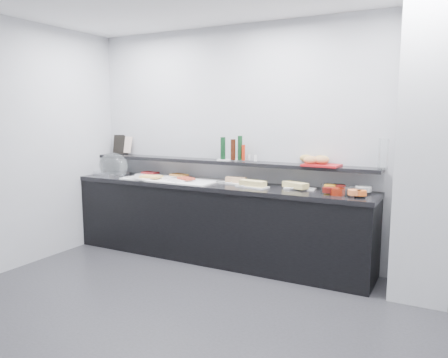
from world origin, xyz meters
The scene contains 55 objects.
ground centered at (0.00, 0.00, 0.00)m, with size 5.00×5.00×0.00m, color #2D2D30.
back_wall centered at (0.00, 2.00, 1.35)m, with size 5.00×0.02×2.70m, color #AEB0B5.
column centered at (1.50, 1.65, 1.35)m, with size 0.50×0.50×2.70m, color silver.
buffet_cabinet centered at (-0.70, 1.70, 0.42)m, with size 3.60×0.60×0.85m, color black.
counter_top centered at (-0.70, 1.70, 0.88)m, with size 3.62×0.62×0.05m, color black.
wall_shelf centered at (-0.70, 1.88, 1.13)m, with size 3.60×0.25×0.04m, color black.
cloche_base centered at (-2.27, 1.70, 0.92)m, with size 0.45×0.30×0.04m, color silver.
cloche_dome centered at (-2.19, 1.67, 1.03)m, with size 0.46×0.30×0.34m, color white.
linen_runner centered at (-1.29, 1.69, 0.91)m, with size 1.18×0.56×0.01m, color white.
platter_meat_a centered at (-1.73, 1.80, 0.92)m, with size 0.30×0.20×0.01m, color silver.
food_meat_a centered at (-1.74, 1.85, 0.94)m, with size 0.21×0.13×0.02m, color maroon.
platter_salmon centered at (-1.32, 1.79, 0.92)m, with size 0.29×0.19×0.01m, color white.
food_salmon centered at (-1.30, 1.86, 0.94)m, with size 0.21×0.13×0.02m, color orange.
platter_cheese centered at (-1.64, 1.54, 0.92)m, with size 0.34×0.23×0.01m, color silver.
food_cheese centered at (-1.51, 1.57, 0.94)m, with size 0.25×0.16×0.02m, color #FDC962.
platter_meat_b centered at (-1.17, 1.61, 0.92)m, with size 0.33×0.22×0.01m, color white.
food_meat_b centered at (-1.05, 1.63, 0.94)m, with size 0.20×0.13×0.02m, color #9C2E1C.
sandwich_plate_left centered at (-0.56, 1.78, 0.91)m, with size 0.33×0.14×0.01m, color silver.
sandwich_food_left centered at (-0.48, 1.80, 0.94)m, with size 0.23×0.09×0.06m, color tan.
tongs_left centered at (-0.57, 1.72, 0.92)m, with size 0.01×0.01×0.16m, color silver.
sandwich_plate_mid centered at (-0.21, 1.65, 0.91)m, with size 0.35×0.15×0.01m, color white.
sandwich_food_mid centered at (-0.20, 1.65, 0.94)m, with size 0.29×0.11×0.06m, color #DCC473.
tongs_mid centered at (-0.26, 1.60, 0.92)m, with size 0.01×0.01×0.16m, color silver.
sandwich_plate_right centered at (0.29, 1.79, 0.91)m, with size 0.33×0.14×0.01m, color white.
sandwich_food_right centered at (0.25, 1.74, 0.94)m, with size 0.28×0.11×0.06m, color #DCC773.
tongs_right centered at (0.23, 1.69, 0.92)m, with size 0.01×0.01×0.16m, color silver.
bowl_glass_fruit centered at (0.58, 1.84, 0.94)m, with size 0.17×0.17×0.07m, color silver.
fill_glass_fruit centered at (0.61, 1.77, 0.95)m, with size 0.13×0.13×0.05m, color orange.
bowl_black_jam centered at (0.68, 1.84, 0.94)m, with size 0.13×0.13×0.07m, color black.
fill_black_jam centered at (0.71, 1.78, 0.95)m, with size 0.11×0.11×0.05m, color #62110E.
bowl_glass_cream centered at (0.89, 1.77, 0.94)m, with size 0.20×0.20×0.07m, color silver.
fill_glass_cream centered at (0.93, 1.82, 0.95)m, with size 0.16×0.16×0.05m, color silver.
bowl_red_jam centered at (0.72, 1.61, 0.94)m, with size 0.15×0.15×0.07m, color maroon.
fill_red_jam centered at (0.63, 1.59, 0.95)m, with size 0.10×0.10×0.05m, color #59110C.
bowl_glass_salmon centered at (0.79, 1.64, 0.94)m, with size 0.15×0.15×0.07m, color white.
fill_glass_salmon centered at (0.89, 1.57, 0.95)m, with size 0.12×0.12×0.05m, color orange.
bowl_black_fruit centered at (0.94, 1.60, 0.94)m, with size 0.10×0.10×0.07m, color black.
fill_black_fruit centered at (0.96, 1.58, 0.95)m, with size 0.10×0.10×0.05m, color orange.
framed_print centered at (-2.32, 1.97, 1.28)m, with size 0.22×0.02×0.26m, color black.
print_art centered at (-2.20, 1.96, 1.28)m, with size 0.18×0.00×0.22m, color beige.
condiment_tray centered at (-0.64, 1.91, 1.16)m, with size 0.24×0.15×0.01m, color white.
bottle_green_a centered at (-0.69, 1.88, 1.29)m, with size 0.06×0.06×0.26m, color #0D3218.
bottle_brown centered at (-0.55, 1.87, 1.28)m, with size 0.06×0.06×0.24m, color #38150A.
bottle_green_b centered at (-0.48, 1.90, 1.30)m, with size 0.05×0.05×0.28m, color #0F3A1B.
bottle_hot centered at (-0.42, 1.87, 1.25)m, with size 0.04×0.04×0.18m, color red.
shaker_salt centered at (-0.37, 1.91, 1.20)m, with size 0.03×0.03×0.07m, color silver.
shaker_pepper centered at (-0.27, 1.86, 1.20)m, with size 0.03×0.03×0.07m, color white.
bread_tray centered at (0.49, 1.84, 1.16)m, with size 0.37×0.26×0.02m, color #AB1217.
bread_roll_nw centered at (0.29, 1.97, 1.21)m, with size 0.14×0.09×0.08m, color #AE8842.
bread_roll_n centered at (0.49, 1.93, 1.21)m, with size 0.13×0.08×0.08m, color #B39244.
bread_roll_ne centered at (0.45, 1.96, 1.21)m, with size 0.14×0.09×0.08m, color #AE8342.
bread_roll_sw centered at (0.39, 1.85, 1.21)m, with size 0.14×0.09×0.08m, color #B26D43.
bread_roll_s centered at (0.38, 1.80, 1.21)m, with size 0.13×0.09×0.08m, color #B87D46.
bread_roll_mide centered at (0.49, 1.85, 1.21)m, with size 0.16×0.10×0.08m, color #AF7542.
carafe centered at (1.10, 1.86, 1.30)m, with size 0.10×0.10×0.30m, color silver.
Camera 1 is at (1.71, -2.62, 1.68)m, focal length 35.00 mm.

